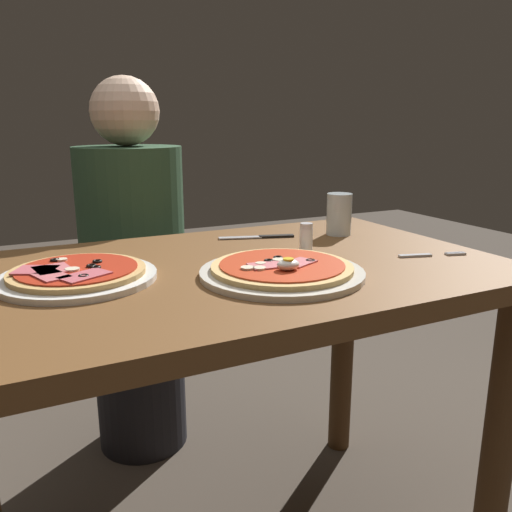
# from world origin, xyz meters

# --- Properties ---
(dining_table) EXTENTS (1.16, 0.71, 0.76)m
(dining_table) POSITION_xyz_m (0.00, 0.00, 0.63)
(dining_table) COLOR brown
(dining_table) RESTS_ON ground
(pizza_foreground) EXTENTS (0.32, 0.32, 0.05)m
(pizza_foreground) POSITION_xyz_m (0.07, -0.11, 0.77)
(pizza_foreground) COLOR silver
(pizza_foreground) RESTS_ON dining_table
(pizza_across_left) EXTENTS (0.29, 0.29, 0.03)m
(pizza_across_left) POSITION_xyz_m (-0.29, 0.03, 0.77)
(pizza_across_left) COLOR white
(pizza_across_left) RESTS_ON dining_table
(water_glass_near) EXTENTS (0.07, 0.07, 0.11)m
(water_glass_near) POSITION_xyz_m (0.39, 0.16, 0.81)
(water_glass_near) COLOR silver
(water_glass_near) RESTS_ON dining_table
(fork) EXTENTS (0.16, 0.06, 0.00)m
(fork) POSITION_xyz_m (0.44, -0.12, 0.76)
(fork) COLOR silver
(fork) RESTS_ON dining_table
(knife) EXTENTS (0.19, 0.08, 0.01)m
(knife) POSITION_xyz_m (0.19, 0.21, 0.76)
(knife) COLOR silver
(knife) RESTS_ON dining_table
(salt_shaker) EXTENTS (0.03, 0.03, 0.07)m
(salt_shaker) POSITION_xyz_m (0.21, 0.03, 0.79)
(salt_shaker) COLOR white
(salt_shaker) RESTS_ON dining_table
(diner_person) EXTENTS (0.32, 0.32, 1.18)m
(diner_person) POSITION_xyz_m (-0.05, 0.61, 0.56)
(diner_person) COLOR black
(diner_person) RESTS_ON ground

